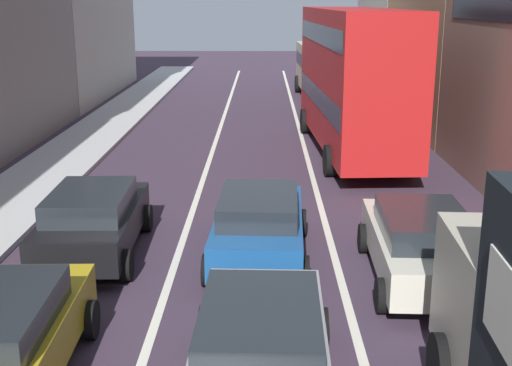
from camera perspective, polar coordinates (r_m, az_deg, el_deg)
sidewalk_left at (r=23.33m, az=-16.48°, el=1.69°), size 2.60×64.00×0.14m
lane_stripe_left at (r=22.39m, az=-4.14°, el=1.56°), size 0.16×60.00×0.01m
lane_stripe_right at (r=22.37m, az=4.58°, el=1.54°), size 0.16×60.00×0.01m
sedan_centre_lane_second at (r=9.36m, az=0.39°, el=-13.91°), size 2.15×4.35×1.49m
hatchback_centre_lane_third at (r=14.09m, az=0.27°, el=-3.52°), size 2.20×4.37×1.49m
sedan_left_lane_third at (r=14.79m, az=-13.76°, el=-3.05°), size 2.17×4.35×1.49m
sedan_right_lane_behind_truck at (r=13.41m, az=13.95°, el=-5.01°), size 2.18×4.36×1.49m
bus_mid_queue_primary at (r=23.82m, az=8.36°, el=9.19°), size 3.21×10.62×5.06m
bus_far_queue_secondary at (r=36.17m, az=6.12°, el=9.68°), size 3.05×10.57×2.90m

